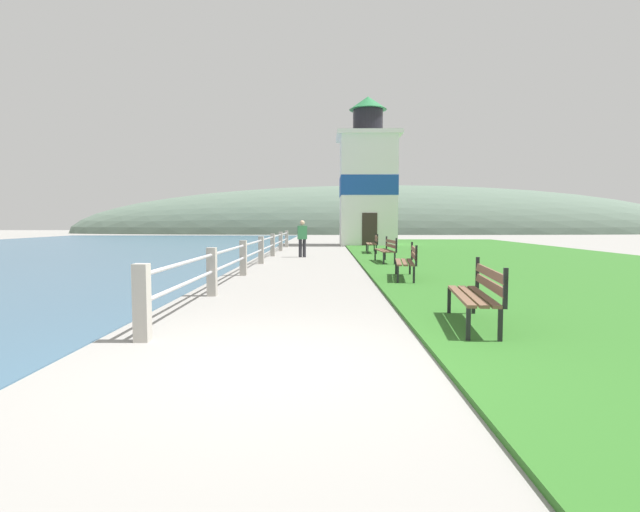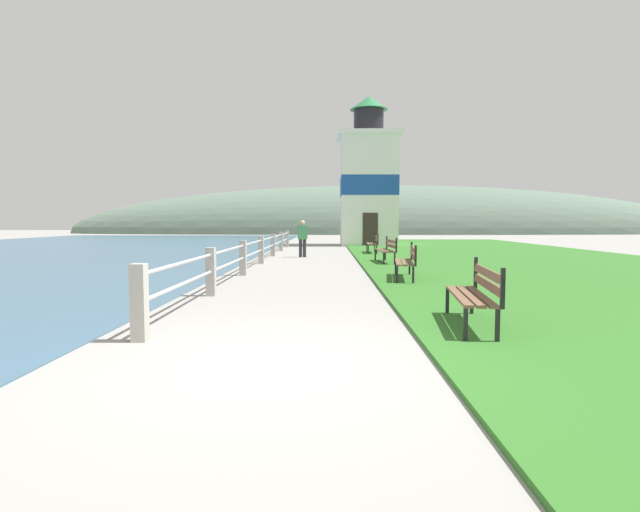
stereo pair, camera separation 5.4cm
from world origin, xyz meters
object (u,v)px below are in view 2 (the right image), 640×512
(park_bench_far, at_px, (387,248))
(person_strolling, at_px, (303,237))
(park_bench_near, at_px, (476,291))
(park_bench_by_lighthouse, at_px, (374,242))
(lighthouse, at_px, (368,182))
(park_bench_midway, at_px, (408,259))

(park_bench_far, relative_size, person_strolling, 1.31)
(park_bench_near, height_order, park_bench_by_lighthouse, same)
(park_bench_near, xyz_separation_m, lighthouse, (0.51, 24.62, 3.40))
(park_bench_midway, height_order, park_bench_by_lighthouse, same)
(park_bench_midway, height_order, person_strolling, person_strolling)
(park_bench_near, relative_size, park_bench_by_lighthouse, 1.01)
(park_bench_midway, distance_m, lighthouse, 19.25)
(park_bench_near, relative_size, park_bench_midway, 0.94)
(park_bench_near, xyz_separation_m, person_strolling, (-3.07, 13.91, 0.29))
(person_strolling, bearing_deg, park_bench_midway, -172.37)
(park_bench_near, bearing_deg, lighthouse, -84.40)
(park_bench_by_lighthouse, bearing_deg, lighthouse, -90.28)
(lighthouse, bearing_deg, park_bench_near, -91.19)
(park_bench_midway, bearing_deg, park_bench_near, 97.13)
(park_bench_midway, bearing_deg, person_strolling, -62.88)
(park_bench_near, xyz_separation_m, park_bench_by_lighthouse, (0.08, 16.02, 0.00))
(person_strolling, bearing_deg, lighthouse, -31.17)
(park_bench_midway, distance_m, park_bench_by_lighthouse, 10.34)
(park_bench_by_lighthouse, bearing_deg, person_strolling, 36.42)
(park_bench_midway, height_order, lighthouse, lighthouse)
(park_bench_near, xyz_separation_m, park_bench_far, (0.06, 10.72, 0.00))
(park_bench_far, distance_m, park_bench_by_lighthouse, 5.31)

